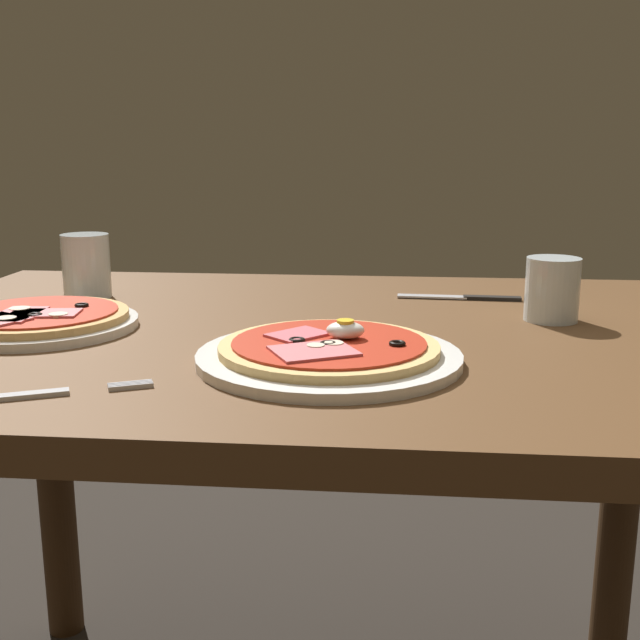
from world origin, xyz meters
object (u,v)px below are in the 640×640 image
(dining_table, at_px, (306,406))
(water_glass_near, at_px, (552,293))
(knife, at_px, (468,297))
(fork, at_px, (60,392))
(pizza_across_left, at_px, (38,320))
(pizza_foreground, at_px, (329,353))
(water_glass_far, at_px, (87,270))

(dining_table, height_order, water_glass_near, water_glass_near)
(water_glass_near, height_order, knife, water_glass_near)
(knife, bearing_deg, fork, -130.23)
(dining_table, relative_size, pizza_across_left, 4.64)
(pizza_foreground, xyz_separation_m, pizza_across_left, (-0.40, 0.13, 0.00))
(dining_table, bearing_deg, water_glass_near, 12.39)
(pizza_across_left, distance_m, water_glass_far, 0.22)
(knife, bearing_deg, pizza_foreground, -116.08)
(pizza_foreground, bearing_deg, pizza_across_left, 162.59)
(water_glass_near, bearing_deg, water_glass_far, 172.02)
(pizza_foreground, height_order, pizza_across_left, pizza_foreground)
(water_glass_near, distance_m, water_glass_far, 0.72)
(pizza_foreground, xyz_separation_m, fork, (-0.26, -0.14, -0.01))
(pizza_foreground, relative_size, knife, 1.55)
(dining_table, bearing_deg, knife, 42.46)
(dining_table, distance_m, water_glass_near, 0.38)
(fork, bearing_deg, pizza_across_left, 118.39)
(water_glass_far, relative_size, knife, 0.52)
(dining_table, relative_size, pizza_foreground, 3.99)
(pizza_foreground, height_order, fork, pizza_foreground)
(water_glass_near, distance_m, fork, 0.67)
(pizza_foreground, distance_m, water_glass_far, 0.55)
(pizza_foreground, relative_size, water_glass_far, 2.97)
(pizza_foreground, bearing_deg, dining_table, 105.18)
(dining_table, xyz_separation_m, knife, (0.24, 0.22, 0.12))
(water_glass_far, distance_m, knife, 0.61)
(dining_table, distance_m, knife, 0.34)
(pizza_foreground, height_order, water_glass_near, water_glass_near)
(pizza_foreground, distance_m, pizza_across_left, 0.42)
(dining_table, xyz_separation_m, water_glass_far, (-0.37, 0.17, 0.16))
(dining_table, distance_m, pizza_across_left, 0.38)
(pizza_across_left, distance_m, knife, 0.65)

